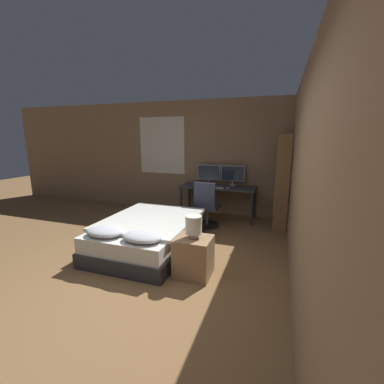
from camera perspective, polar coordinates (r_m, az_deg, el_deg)
ground_plane at (r=3.31m, az=-12.90°, el=-21.94°), size 20.00×20.00×0.00m
wall_back at (r=6.23m, az=4.59°, el=7.61°), size 12.00×0.08×2.70m
wall_side_right at (r=3.84m, az=22.54°, el=3.87°), size 0.06×12.00×2.70m
bed at (r=4.39m, az=-9.70°, el=-9.19°), size 1.41×1.96×0.59m
nightstand at (r=3.55m, az=0.35°, el=-14.16°), size 0.48×0.42×0.54m
bedside_lamp at (r=3.38m, az=0.36°, el=-7.33°), size 0.22×0.22×0.30m
desk at (r=5.88m, az=5.80°, el=0.51°), size 1.69×0.66×0.74m
monitor_left at (r=6.11m, az=3.74°, el=4.25°), size 0.55×0.16×0.46m
monitor_right at (r=5.99m, az=9.05°, el=3.96°), size 0.55×0.16×0.46m
keyboard at (r=5.65m, az=5.29°, el=0.96°), size 0.35×0.13×0.02m
computer_mouse at (r=5.59m, az=7.95°, el=0.87°), size 0.07×0.05×0.04m
office_chair at (r=5.31m, az=3.21°, el=-3.79°), size 0.52×0.52×0.96m
bookshelf at (r=5.40m, az=19.45°, el=2.89°), size 0.26×0.71×1.90m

